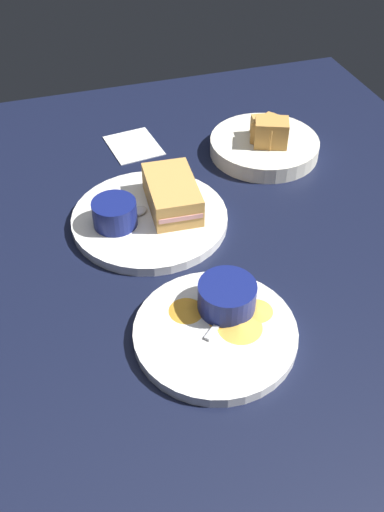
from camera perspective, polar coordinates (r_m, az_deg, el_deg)
ground_plane at (r=90.53cm, az=-0.84°, el=1.18°), size 110.00×110.00×3.00cm
plate_sandwich_main at (r=92.14cm, az=-4.28°, el=3.77°), size 25.27×25.27×1.60cm
sandwich_half_near at (r=91.98cm, az=-1.74°, el=6.32°), size 13.69×8.43×4.80cm
ramekin_dark_sauce at (r=89.11cm, az=-7.83°, el=4.38°), size 7.02×7.02×4.14cm
spoon_by_dark_ramekin at (r=92.47cm, az=-4.82°, el=4.82°), size 4.91×9.74×0.80cm
plate_chips_companion at (r=74.81cm, az=2.36°, el=-7.77°), size 21.61×21.61×1.60cm
ramekin_light_gravy at (r=75.25cm, az=3.55°, el=-4.02°), size 7.86×7.86×4.07cm
spoon_by_gravy_ramekin at (r=76.69cm, az=4.13°, el=-4.91°), size 7.58×8.43×0.80cm
plantain_chip_scatter at (r=75.39cm, az=3.66°, el=-6.03°), size 11.03×14.63×0.60cm
bread_basket_rear at (r=109.01cm, az=7.40°, el=11.23°), size 20.46×20.46×7.86cm
paper_napkin_folded at (r=112.13cm, az=-5.93°, el=11.08°), size 12.05×10.32×0.40cm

